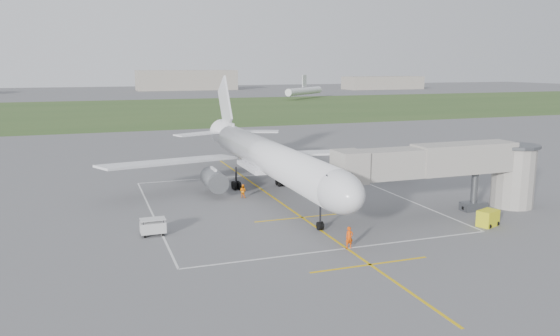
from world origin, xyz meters
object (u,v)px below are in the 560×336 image
object	(u,v)px
jet_bridge	(458,167)
ramp_worker_nose	(349,238)
baggage_cart	(153,227)
ramp_worker_wing	(243,191)
gpu_unit	(488,218)
airliner	(268,158)

from	to	relation	value
jet_bridge	ramp_worker_nose	bearing A→B (deg)	-157.28
baggage_cart	ramp_worker_wing	bearing A→B (deg)	43.46
jet_bridge	ramp_worker_nose	xyz separation A→B (m)	(-15.49, -6.49, -3.82)
jet_bridge	gpu_unit	distance (m)	6.51
jet_bridge	gpu_unit	xyz separation A→B (m)	(-0.18, -5.15, -3.99)
ramp_worker_wing	jet_bridge	bearing A→B (deg)	-172.04
baggage_cart	ramp_worker_wing	xyz separation A→B (m)	(11.47, 11.00, -0.00)
ramp_worker_nose	ramp_worker_wing	bearing A→B (deg)	102.19
airliner	baggage_cart	world-z (taller)	airliner
jet_bridge	ramp_worker_nose	size ratio (longest dim) A/B	12.70
jet_bridge	ramp_worker_nose	world-z (taller)	jet_bridge
airliner	gpu_unit	xyz separation A→B (m)	(15.54, -19.40, -3.63)
gpu_unit	baggage_cart	size ratio (longest dim) A/B	1.07
gpu_unit	baggage_cart	world-z (taller)	baggage_cart
gpu_unit	ramp_worker_nose	world-z (taller)	ramp_worker_nose
baggage_cart	ramp_worker_nose	distance (m)	17.52
baggage_cart	ramp_worker_wing	world-z (taller)	ramp_worker_wing
baggage_cart	ramp_worker_nose	size ratio (longest dim) A/B	1.21
airliner	gpu_unit	world-z (taller)	airliner
airliner	ramp_worker_nose	bearing A→B (deg)	-89.37
gpu_unit	ramp_worker_wing	xyz separation A→B (m)	(-18.84, 18.72, 0.03)
baggage_cart	airliner	bearing A→B (deg)	38.01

